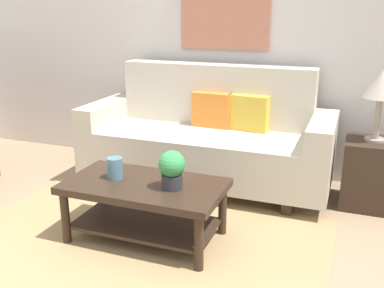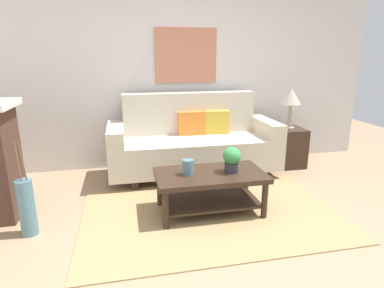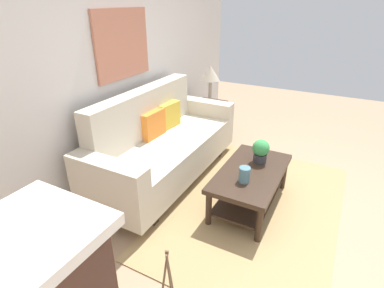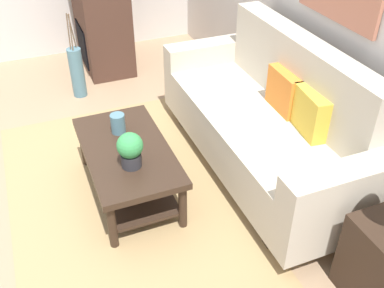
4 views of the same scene
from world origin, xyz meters
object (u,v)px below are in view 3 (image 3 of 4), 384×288
Objects in this scene: coffee_table at (250,180)px; table_lamp at (210,75)px; throw_pillow_mustard at (168,115)px; side_table at (209,119)px; potted_plant_tabletop at (261,150)px; throw_pillow_orange at (153,124)px; couch at (163,145)px; tabletop_vase at (244,175)px; framed_painting at (123,44)px.

table_lamp is at bearing 38.23° from coffee_table.
throw_pillow_mustard is 1.14m from side_table.
potted_plant_tabletop reaches higher than side_table.
throw_pillow_orange is at bearing 176.22° from side_table.
side_table is at bearing 38.23° from coffee_table.
throw_pillow_orange is at bearing 86.78° from coffee_table.
potted_plant_tabletop is (-0.20, -1.28, -0.11)m from throw_pillow_mustard.
potted_plant_tabletop is at bearing -82.84° from couch.
coffee_table is 7.21× the size of tabletop_vase.
throw_pillow_mustard is at bearing 175.00° from table_lamp.
throw_pillow_mustard is 1.01m from framed_painting.
coffee_table is 1.28× the size of framed_painting.
coffee_table is at bearing 174.91° from potted_plant_tabletop.
table_lamp is (0.00, -0.00, 0.71)m from side_table.
throw_pillow_mustard reaches higher than tabletop_vase.
throw_pillow_mustard is 2.36× the size of tabletop_vase.
framed_painting is at bearing 95.11° from potted_plant_tabletop.
potted_plant_tabletop is 1.78m from table_lamp.
side_table is (1.41, -0.09, -0.40)m from throw_pillow_orange.
tabletop_vase is at bearing -145.75° from side_table.
couch is 3.96× the size of side_table.
throw_pillow_orange is at bearing 76.60° from tabletop_vase.
throw_pillow_orange is at bearing 176.22° from table_lamp.
table_lamp is at bearing -5.00° from throw_pillow_mustard.
potted_plant_tabletop reaches higher than tabletop_vase.
side_table is 1.96m from framed_painting.
framed_painting is (-0.14, 1.62, 1.00)m from potted_plant_tabletop.
tabletop_vase is 0.27× the size of side_table.
coffee_table is at bearing -93.58° from couch.
tabletop_vase is at bearing -145.75° from table_lamp.
coffee_table is at bearing -0.65° from tabletop_vase.
side_table is 0.71m from table_lamp.
side_table is 0.65× the size of framed_painting.
couch is at bearing -178.67° from table_lamp.
table_lamp is 1.58m from framed_painting.
framed_painting reaches higher than potted_plant_tabletop.
side_table is at bearing -17.14° from framed_painting.
side_table is (1.26, 1.18, -0.29)m from potted_plant_tabletop.
couch is at bearing 97.16° from potted_plant_tabletop.
couch reaches higher than tabletop_vase.
couch is 6.15× the size of throw_pillow_mustard.
coffee_table is at bearing -92.54° from framed_painting.
framed_painting is at bearing 162.86° from side_table.
table_lamp is (1.41, 0.03, 0.56)m from couch.
throw_pillow_orange is (-0.00, 0.13, 0.25)m from couch.
framed_painting is (0.00, 0.47, 1.14)m from couch.
throw_pillow_orange is 1.31m from coffee_table.
tabletop_vase is 0.18× the size of framed_painting.
tabletop_vase is (-0.30, -1.13, 0.08)m from couch.
couch is 8.46× the size of potted_plant_tabletop.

